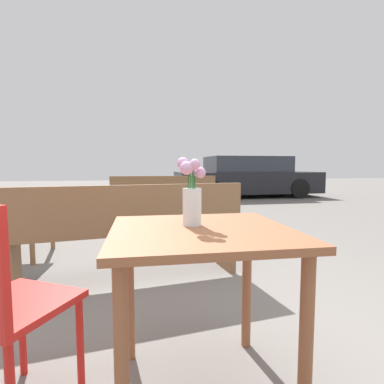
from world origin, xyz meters
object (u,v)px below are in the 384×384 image
Objects in this scene: flower_vase at (192,196)px; parked_car at (246,177)px; table_front at (201,258)px; table_back at (8,203)px; bench_middle at (164,201)px; bench_near at (132,228)px.

flower_vase is 0.07× the size of parked_car.
table_front is at bearing -67.72° from flower_vase.
table_front is 0.90× the size of table_back.
flower_vase is 3.38m from bench_middle.
bench_near is (-0.29, 1.27, -0.40)m from flower_vase.
table_front is 0.27m from flower_vase.
table_front is at bearing -92.33° from bench_middle.
parked_car is (3.13, 4.69, 0.16)m from bench_middle.
parked_car is (4.91, 5.80, 0.02)m from table_back.
flower_vase is 1.36m from bench_near.
bench_middle is (0.17, 3.35, -0.41)m from flower_vase.
bench_middle is (0.46, 2.09, -0.02)m from bench_near.
bench_middle is 5.64m from parked_car.
flower_vase reaches higher than table_front.
table_front is 0.47× the size of bench_middle.
bench_middle is at bearing 31.81° from table_back.
table_front is at bearing -54.61° from table_back.
table_front is at bearing -76.67° from bench_near.
flower_vase is 8.70m from parked_car.
table_back is at bearing 125.39° from table_front.
flower_vase is at bearing -92.86° from bench_middle.
flower_vase reaches higher than table_back.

